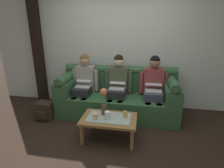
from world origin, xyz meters
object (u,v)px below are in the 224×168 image
(cup_near_right, at_px, (107,115))
(couch, at_px, (118,96))
(person_right, at_px, (154,85))
(cup_far_center, at_px, (125,114))
(person_left, at_px, (84,81))
(person_middle, at_px, (118,83))
(coffee_table, at_px, (109,121))
(cup_near_left, at_px, (95,116))
(backpack_left, at_px, (45,111))
(flower_vase, at_px, (104,100))

(cup_near_right, bearing_deg, couch, 89.22)
(person_right, height_order, cup_far_center, person_right)
(person_left, height_order, cup_near_right, person_left)
(person_middle, relative_size, coffee_table, 1.42)
(coffee_table, distance_m, cup_far_center, 0.28)
(cup_near_right, bearing_deg, person_left, 124.54)
(person_middle, height_order, cup_near_right, person_middle)
(cup_near_left, bearing_deg, backpack_left, 155.90)
(coffee_table, bearing_deg, flower_vase, 140.72)
(person_right, bearing_deg, flower_vase, -132.88)
(person_left, bearing_deg, cup_near_left, -63.54)
(person_middle, distance_m, cup_far_center, 0.97)
(couch, xyz_separation_m, cup_near_left, (-0.19, -1.03, 0.07))
(coffee_table, relative_size, backpack_left, 2.51)
(person_middle, bearing_deg, cup_near_right, -90.78)
(person_middle, distance_m, flower_vase, 0.87)
(person_left, height_order, coffee_table, person_left)
(cup_far_center, bearing_deg, flower_vase, 172.70)
(coffee_table, xyz_separation_m, cup_far_center, (0.25, 0.04, 0.11))
(couch, height_order, cup_near_left, couch)
(person_middle, relative_size, person_right, 1.00)
(cup_far_center, bearing_deg, person_right, 63.35)
(flower_vase, relative_size, cup_near_right, 3.61)
(backpack_left, bearing_deg, couch, 20.42)
(cup_near_left, bearing_deg, cup_near_right, 7.57)
(person_right, xyz_separation_m, cup_near_left, (-0.90, -1.03, -0.22))
(person_middle, xyz_separation_m, flower_vase, (-0.10, -0.87, -0.01))
(cup_near_right, height_order, backpack_left, cup_near_right)
(person_middle, height_order, person_right, same)
(person_right, height_order, flower_vase, person_right)
(flower_vase, bearing_deg, couch, 83.62)
(person_right, height_order, cup_near_left, person_right)
(person_left, bearing_deg, cup_far_center, -43.59)
(coffee_table, xyz_separation_m, backpack_left, (-1.37, 0.44, -0.16))
(couch, distance_m, person_left, 0.76)
(person_left, bearing_deg, couch, 0.35)
(person_middle, height_order, cup_near_left, person_middle)
(couch, height_order, coffee_table, couch)
(cup_near_left, bearing_deg, cup_far_center, 15.15)
(cup_near_right, distance_m, cup_far_center, 0.28)
(couch, relative_size, flower_vase, 5.32)
(couch, xyz_separation_m, cup_near_right, (-0.01, -1.01, 0.08))
(person_left, relative_size, person_middle, 1.00)
(flower_vase, bearing_deg, coffee_table, -39.28)
(person_right, xyz_separation_m, cup_far_center, (-0.46, -0.91, -0.22))
(couch, bearing_deg, cup_far_center, -74.73)
(person_left, relative_size, flower_vase, 2.74)
(person_left, distance_m, flower_vase, 1.06)
(person_left, xyz_separation_m, cup_near_left, (0.51, -1.03, -0.22))
(person_right, height_order, coffee_table, person_right)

